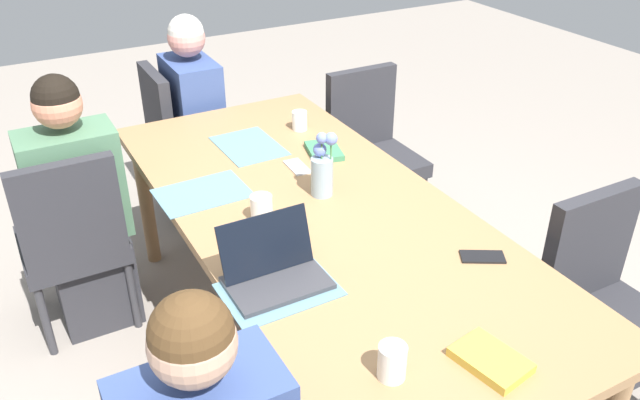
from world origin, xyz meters
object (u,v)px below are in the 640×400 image
at_px(coffee_mug_centre_left, 300,121).
at_px(coffee_mug_near_right, 392,362).
at_px(person_head_right_left_far, 196,132).
at_px(phone_black, 483,257).
at_px(book_red_cover, 491,360).
at_px(laptop_far_left_mid, 274,271).
at_px(person_far_left_near, 82,219).
at_px(book_blue_cover, 324,151).
at_px(chair_head_right_left_far, 181,135).
at_px(phone_silver, 297,167).
at_px(flower_vase, 322,169).
at_px(chair_far_left_near, 72,236).
at_px(chair_near_right_near, 603,299).
at_px(dining_table, 320,226).
at_px(coffee_mug_near_left, 262,208).
at_px(chair_near_right_mid, 371,144).

bearing_deg(coffee_mug_centre_left, coffee_mug_near_right, 161.41).
xyz_separation_m(person_head_right_left_far, phone_black, (-1.98, -0.36, 0.23)).
bearing_deg(book_red_cover, laptop_far_left_mid, 19.93).
height_order(person_far_left_near, book_blue_cover, person_far_left_near).
bearing_deg(person_far_left_near, chair_head_right_left_far, -43.86).
height_order(phone_black, phone_silver, same).
bearing_deg(chair_head_right_left_far, flower_vase, -172.97).
bearing_deg(coffee_mug_centre_left, flower_vase, 160.95).
relative_size(chair_far_left_near, phone_black, 6.00).
bearing_deg(flower_vase, chair_near_right_near, -137.26).
distance_m(person_head_right_left_far, chair_near_right_near, 2.30).
relative_size(flower_vase, book_blue_cover, 1.36).
bearing_deg(book_blue_cover, coffee_mug_near_right, 172.72).
xyz_separation_m(person_far_left_near, book_red_cover, (-1.73, -0.80, 0.24)).
distance_m(chair_head_right_left_far, person_head_right_left_far, 0.10).
xyz_separation_m(chair_far_left_near, book_red_cover, (-1.65, -0.86, 0.27)).
relative_size(dining_table, book_blue_cover, 11.68).
distance_m(coffee_mug_near_left, book_red_cover, 1.03).
height_order(laptop_far_left_mid, coffee_mug_near_right, laptop_far_left_mid).
height_order(chair_near_right_mid, coffee_mug_near_left, chair_near_right_mid).
bearing_deg(person_far_left_near, coffee_mug_near_left, -142.45).
relative_size(person_head_right_left_far, coffee_mug_near_left, 11.65).
bearing_deg(book_blue_cover, book_red_cover, -175.71).
bearing_deg(chair_near_right_mid, coffee_mug_centre_left, 105.46).
bearing_deg(chair_head_right_left_far, laptop_far_left_mid, 172.18).
bearing_deg(phone_silver, person_far_left_near, -112.63).
height_order(chair_far_left_near, coffee_mug_near_right, chair_far_left_near).
bearing_deg(chair_near_right_near, person_head_right_left_far, 21.74).
relative_size(dining_table, phone_silver, 15.57).
distance_m(person_far_left_near, flower_vase, 1.14).
relative_size(book_red_cover, book_blue_cover, 1.00).
bearing_deg(laptop_far_left_mid, chair_far_left_near, 25.93).
height_order(person_head_right_left_far, book_blue_cover, person_head_right_left_far).
xyz_separation_m(person_head_right_left_far, chair_near_right_near, (-2.14, -0.85, -0.03)).
xyz_separation_m(flower_vase, book_red_cover, (-1.06, 0.05, -0.10)).
relative_size(chair_head_right_left_far, flower_vase, 3.31).
height_order(coffee_mug_near_left, phone_black, coffee_mug_near_left).
xyz_separation_m(dining_table, coffee_mug_near_right, (-0.85, 0.25, 0.12)).
bearing_deg(coffee_mug_near_right, laptop_far_left_mid, 10.62).
relative_size(chair_head_right_left_far, coffee_mug_near_left, 8.77).
bearing_deg(chair_near_right_mid, chair_far_left_near, 95.87).
height_order(coffee_mug_near_left, book_red_cover, coffee_mug_near_left).
bearing_deg(laptop_far_left_mid, chair_near_right_mid, -43.86).
bearing_deg(dining_table, laptop_far_left_mid, 132.73).
bearing_deg(coffee_mug_centre_left, coffee_mug_near_left, 143.26).
relative_size(person_head_right_left_far, coffee_mug_near_right, 11.52).
xyz_separation_m(coffee_mug_near_left, book_blue_cover, (0.39, -0.48, -0.04)).
height_order(person_far_left_near, phone_silver, person_far_left_near).
distance_m(person_far_left_near, book_blue_cover, 1.12).
bearing_deg(phone_black, flower_vase, -37.64).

